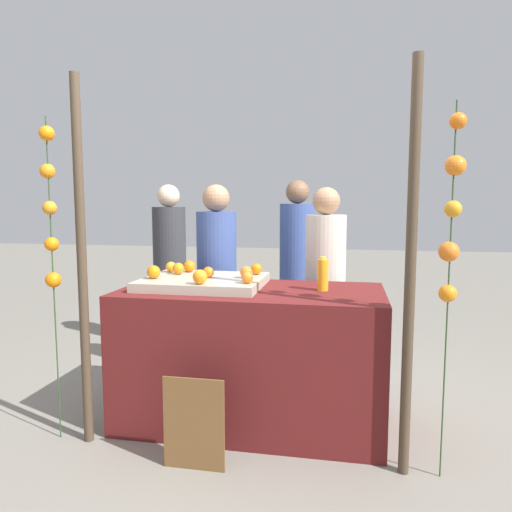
{
  "coord_description": "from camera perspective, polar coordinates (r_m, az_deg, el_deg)",
  "views": [
    {
      "loc": [
        0.6,
        -2.98,
        1.45
      ],
      "look_at": [
        0.0,
        0.15,
        1.09
      ],
      "focal_mm": 33.36,
      "sensor_mm": 36.0,
      "label": 1
    }
  ],
  "objects": [
    {
      "name": "garland_strand_right",
      "position": [
        2.57,
        22.46,
        4.59
      ],
      "size": [
        0.12,
        0.12,
        1.94
      ],
      "color": "#2D4C23",
      "rests_on": "ground_plane"
    },
    {
      "name": "orange_5",
      "position": [
        2.94,
        -1.04,
        -2.62
      ],
      "size": [
        0.07,
        0.07,
        0.07
      ],
      "primitive_type": "sphere",
      "color": "orange",
      "rests_on": "orange_tray"
    },
    {
      "name": "garland_strand_left",
      "position": [
        3.05,
        -23.47,
        4.77
      ],
      "size": [
        0.1,
        0.1,
        1.94
      ],
      "color": "#2D4C23",
      "rests_on": "ground_plane"
    },
    {
      "name": "ground_plane",
      "position": [
        3.36,
        -0.51,
        -19.05
      ],
      "size": [
        24.0,
        24.0,
        0.0
      ],
      "primitive_type": "plane",
      "color": "gray"
    },
    {
      "name": "orange_tray",
      "position": [
        3.2,
        -6.29,
        -3.11
      ],
      "size": [
        0.79,
        0.65,
        0.06
      ],
      "primitive_type": "cube",
      "color": "#B2AD99",
      "rests_on": "stall_counter"
    },
    {
      "name": "crowd_person_1",
      "position": [
        4.82,
        -10.28,
        -1.92
      ],
      "size": [
        0.33,
        0.33,
        1.62
      ],
      "color": "#333338",
      "rests_on": "ground_plane"
    },
    {
      "name": "orange_3",
      "position": [
        3.36,
        -9.3,
        -1.5
      ],
      "size": [
        0.08,
        0.08,
        0.08
      ],
      "primitive_type": "sphere",
      "color": "orange",
      "rests_on": "orange_tray"
    },
    {
      "name": "canopy_post_left",
      "position": [
        2.97,
        -20.14,
        -0.91
      ],
      "size": [
        0.06,
        0.06,
        2.18
      ],
      "primitive_type": "cylinder",
      "color": "#473828",
      "rests_on": "ground_plane"
    },
    {
      "name": "orange_8",
      "position": [
        2.93,
        -6.74,
        -2.5
      ],
      "size": [
        0.09,
        0.09,
        0.09
      ],
      "primitive_type": "sphere",
      "color": "orange",
      "rests_on": "orange_tray"
    },
    {
      "name": "crowd_person_0",
      "position": [
        4.62,
        4.9,
        -1.98
      ],
      "size": [
        0.33,
        0.33,
        1.66
      ],
      "color": "#384C8C",
      "rests_on": "ground_plane"
    },
    {
      "name": "orange_4",
      "position": [
        3.2,
        -12.18,
        -1.89
      ],
      "size": [
        0.09,
        0.09,
        0.09
      ],
      "primitive_type": "sphere",
      "color": "orange",
      "rests_on": "orange_tray"
    },
    {
      "name": "stall_counter",
      "position": [
        3.2,
        -0.52,
        -11.85
      ],
      "size": [
        1.69,
        0.83,
        0.89
      ],
      "primitive_type": "cube",
      "color": "#5B1919",
      "rests_on": "ground_plane"
    },
    {
      "name": "canopy_post_right",
      "position": [
        2.57,
        18.02,
        -1.92
      ],
      "size": [
        0.06,
        0.06,
        2.18
      ],
      "primitive_type": "cylinder",
      "color": "#473828",
      "rests_on": "ground_plane"
    },
    {
      "name": "orange_2",
      "position": [
        3.47,
        -10.16,
        -1.3
      ],
      "size": [
        0.08,
        0.08,
        0.08
      ],
      "primitive_type": "sphere",
      "color": "orange",
      "rests_on": "orange_tray"
    },
    {
      "name": "juice_bottle",
      "position": [
        3.05,
        8.02,
        -2.23
      ],
      "size": [
        0.07,
        0.07,
        0.22
      ],
      "color": "orange",
      "rests_on": "stall_counter"
    },
    {
      "name": "vendor_left",
      "position": [
        3.86,
        -4.71,
        -4.16
      ],
      "size": [
        0.32,
        0.32,
        1.59
      ],
      "color": "#384C8C",
      "rests_on": "ground_plane"
    },
    {
      "name": "orange_1",
      "position": [
        3.3,
        0.07,
        -1.58
      ],
      "size": [
        0.08,
        0.08,
        0.08
      ],
      "primitive_type": "sphere",
      "color": "orange",
      "rests_on": "orange_tray"
    },
    {
      "name": "vendor_right",
      "position": [
        3.76,
        8.24,
        -4.67
      ],
      "size": [
        0.31,
        0.31,
        1.56
      ],
      "color": "beige",
      "rests_on": "ground_plane"
    },
    {
      "name": "orange_6",
      "position": [
        3.18,
        -5.74,
        -1.95
      ],
      "size": [
        0.07,
        0.07,
        0.07
      ],
      "primitive_type": "sphere",
      "color": "orange",
      "rests_on": "orange_tray"
    },
    {
      "name": "orange_7",
      "position": [
        3.15,
        -1.19,
        -1.95
      ],
      "size": [
        0.08,
        0.08,
        0.08
      ],
      "primitive_type": "sphere",
      "color": "orange",
      "rests_on": "orange_tray"
    },
    {
      "name": "orange_0",
      "position": [
        3.46,
        -8.0,
        -1.23
      ],
      "size": [
        0.08,
        0.08,
        0.08
      ],
      "primitive_type": "sphere",
      "color": "orange",
      "rests_on": "orange_tray"
    },
    {
      "name": "chalkboard_sign",
      "position": [
        2.75,
        -7.41,
        -19.4
      ],
      "size": [
        0.34,
        0.03,
        0.53
      ],
      "color": "brown",
      "rests_on": "ground_plane"
    }
  ]
}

